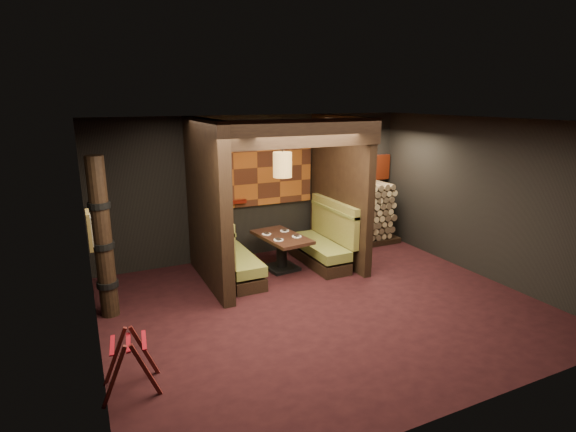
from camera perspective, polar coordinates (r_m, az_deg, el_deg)
The scene contains 23 objects.
floor at distance 7.23m, azimuth 4.48°, elevation -11.34°, with size 6.50×5.50×0.02m, color black.
ceiling at distance 6.50m, azimuth 5.00°, elevation 12.02°, with size 6.50×5.50×0.02m, color black.
wall_back at distance 9.16m, azimuth -3.91°, elevation 3.77°, with size 6.50×0.02×2.85m, color black.
wall_front at distance 4.67m, azimuth 21.98°, elevation -8.22°, with size 6.50×0.02×2.85m, color black.
wall_left at distance 5.88m, azimuth -24.09°, elevation -3.77°, with size 0.02×5.50×2.85m, color black.
wall_right at distance 8.78m, azimuth 23.53°, elevation 2.09°, with size 0.02×5.50×2.85m, color black.
partition_left at distance 7.71m, azimuth -10.24°, elevation 1.49°, with size 0.20×2.20×2.85m, color black.
partition_right at distance 8.80m, azimuth 6.57°, elevation 3.25°, with size 0.15×2.10×2.85m, color black.
header_beam at distance 7.12m, azimuth 1.91°, elevation 10.45°, with size 2.85×0.18×0.44m, color black.
tapa_back_panel at distance 9.04m, azimuth -3.98°, elevation 6.16°, with size 2.40×0.06×1.55m, color brown.
tapa_side_panel at distance 7.83m, azimuth -9.87°, elevation 4.87°, with size 0.04×1.85×1.45m, color brown.
lacquer_shelf at distance 8.91m, azimuth -7.21°, elevation 1.77°, with size 0.60×0.12×0.07m, color #4E0F07.
booth_bench_left at distance 8.11m, azimuth -7.25°, elevation -5.30°, with size 0.68×1.60×1.14m.
booth_bench_right at distance 8.83m, azimuth 4.51°, elevation -3.53°, with size 0.68×1.60×1.14m.
dining_table at distance 8.49m, azimuth -0.82°, elevation -3.99°, with size 0.83×1.34×0.67m.
place_settings at distance 8.41m, azimuth -0.83°, elevation -2.42°, with size 0.63×0.66×0.03m.
pendant_lamp at distance 8.07m, azimuth -0.71°, elevation 6.54°, with size 0.34×0.34×1.07m.
framed_picture at distance 5.92m, azimuth -23.89°, elevation -1.65°, with size 0.05×0.36×0.46m.
luggage_rack at distance 5.50m, azimuth -19.42°, elevation -16.92°, with size 0.69×0.51×0.70m.
totem_column at distance 7.01m, azimuth -22.46°, elevation -2.79°, with size 0.31×0.31×2.40m.
firewood_stack at distance 10.02m, azimuth 9.30°, elevation 0.20°, with size 1.73×0.70×1.36m.
mosaic_header at distance 10.10m, azimuth 8.47°, elevation 5.92°, with size 1.83×0.10×0.56m, color maroon.
bay_front_post at distance 9.06m, azimuth 6.20°, elevation 3.60°, with size 0.08×0.08×2.85m, color black.
Camera 1 is at (-3.26, -5.62, 3.16)m, focal length 28.00 mm.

